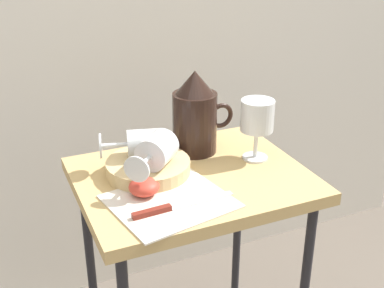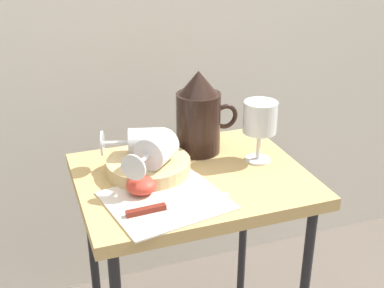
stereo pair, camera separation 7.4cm
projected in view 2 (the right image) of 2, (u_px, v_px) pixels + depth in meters
The scene contains 9 objects.
table at pixel (192, 202), 1.24m from camera, with size 0.54×0.43×0.69m.
linen_napkin at pixel (166, 200), 1.10m from camera, with size 0.24×0.22×0.00m, color silver.
basket_tray at pixel (149, 166), 1.21m from camera, with size 0.20×0.20×0.04m, color tan.
pitcher at pixel (199, 120), 1.29m from camera, with size 0.17×0.11×0.22m.
wine_glass_upright at pixel (260, 120), 1.23m from camera, with size 0.08×0.08×0.16m.
wine_glass_tipped_near at pixel (156, 150), 1.16m from camera, with size 0.15×0.15×0.08m.
wine_glass_tipped_far at pixel (144, 142), 1.21m from camera, with size 0.16×0.10×0.07m.
apple_half_left at pixel (141, 185), 1.12m from camera, with size 0.07×0.07×0.04m, color #CC3D2D.
knife at pixel (164, 207), 1.06m from camera, with size 0.23×0.03×0.01m.
Camera 2 is at (-0.36, -1.01, 1.25)m, focal length 47.51 mm.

